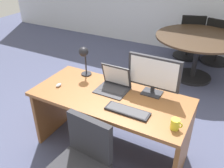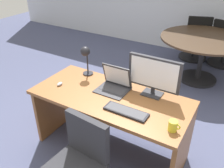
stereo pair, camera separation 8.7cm
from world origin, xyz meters
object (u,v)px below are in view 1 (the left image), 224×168
Objects in this scene: monitor at (154,74)px; meeting_table at (198,47)px; mouse at (59,85)px; meeting_chair_near at (189,41)px; meeting_chair_far at (217,46)px; coffee_mug at (175,124)px; desk at (113,110)px; keyboard at (127,111)px; desk_lamp at (84,55)px; laptop at (114,82)px.

meeting_table is at bearing 87.16° from monitor.
mouse is 0.08× the size of meeting_chair_near.
coffee_mug is at bearing -89.71° from meeting_chair_far.
monitor is at bearing 29.06° from desk.
meeting_chair_far is (0.69, 3.01, -0.15)m from desk.
meeting_chair_far is (0.34, 2.81, -0.60)m from monitor.
meeting_chair_near reaches higher than keyboard.
meeting_chair_far is at bearing 67.42° from desk_lamp.
coffee_mug is (0.74, -0.34, -0.03)m from laptop.
meeting_table is (-0.26, 2.40, -0.19)m from coffee_mug.
meeting_table is (0.92, 1.96, -0.40)m from desk_lamp.
desk_lamp reaches higher than keyboard.
desk_lamp is 2.93m from meeting_chair_near.
monitor is at bearing -96.92° from meeting_chair_far.
desk_lamp is (-0.44, 0.10, 0.18)m from laptop.
meeting_chair_near is at bearing 109.70° from meeting_table.
monitor reaches higher than keyboard.
coffee_mug reaches higher than desk.
meeting_chair_far is (0.54, 0.00, -0.01)m from meeting_chair_near.
monitor is 0.82m from desk_lamp.
desk_lamp is 3.10m from meeting_chair_far.
keyboard is 3.27m from meeting_chair_far.
mouse is (-0.55, -0.25, -0.06)m from laptop.
monitor is at bearing 78.18° from keyboard.
keyboard is 4.12× the size of coffee_mug.
monitor is 1.65× the size of laptop.
laptop is 0.35× the size of meeting_chair_near.
keyboard is at bearing -4.44° from mouse.
desk_lamp is at bearing -102.55° from meeting_chair_near.
mouse is (-0.85, 0.07, 0.01)m from keyboard.
laptop is 0.48m from desk_lamp.
meeting_chair_far reaches higher than meeting_table.
desk_lamp is (0.11, 0.35, 0.24)m from mouse.
desk_lamp reaches higher than desk.
desk_lamp reaches higher than meeting_chair_near.
desk is 16.06× the size of coffee_mug.
keyboard is 0.46× the size of meeting_chair_far.
meeting_chair_far is at bearing 67.99° from mouse.
desk_lamp is 2.21m from meeting_table.
meeting_chair_near is (-0.30, 0.84, -0.21)m from meeting_table.
meeting_table is 1.58× the size of meeting_chair_far.
mouse is at bearing 176.07° from coffee_mug.
coffee_mug is 0.11× the size of meeting_chair_far.
coffee_mug is (0.71, -0.23, 0.26)m from desk.
meeting_chair_near is at bearing 86.34° from laptop.
keyboard reaches higher than desk.
desk is at bearing 14.14° from mouse.
keyboard is 0.88m from desk_lamp.
mouse is 3.25m from meeting_chair_near.
desk_lamp is at bearing 156.73° from desk.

